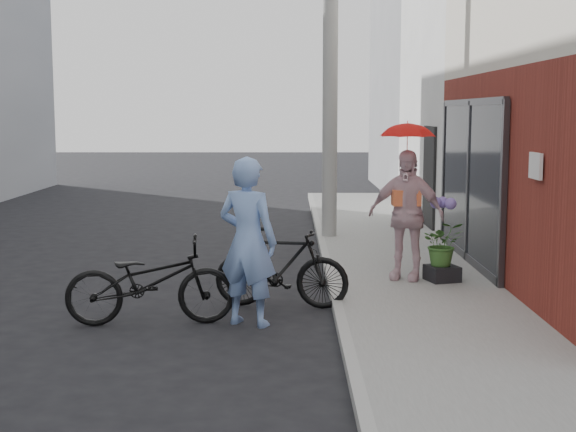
{
  "coord_description": "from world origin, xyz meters",
  "views": [
    {
      "loc": [
        0.36,
        -8.92,
        2.43
      ],
      "look_at": [
        0.33,
        1.3,
        1.1
      ],
      "focal_mm": 50.0,
      "sensor_mm": 36.0,
      "label": 1
    }
  ],
  "objects_px": {
    "utility_pole": "(330,53)",
    "bike_left": "(150,281)",
    "planter": "(442,273)",
    "officer": "(248,242)",
    "kimono_woman": "(406,215)",
    "bike_right": "(281,267)"
  },
  "relations": [
    {
      "from": "officer",
      "to": "utility_pole",
      "type": "bearing_deg",
      "value": -77.47
    },
    {
      "from": "planter",
      "to": "bike_right",
      "type": "bearing_deg",
      "value": -155.01
    },
    {
      "from": "officer",
      "to": "kimono_woman",
      "type": "relative_size",
      "value": 1.08
    },
    {
      "from": "utility_pole",
      "to": "bike_left",
      "type": "relative_size",
      "value": 3.63
    },
    {
      "from": "officer",
      "to": "planter",
      "type": "xyz_separation_m",
      "value": [
        2.58,
        1.86,
        -0.74
      ]
    },
    {
      "from": "utility_pole",
      "to": "planter",
      "type": "bearing_deg",
      "value": -71.62
    },
    {
      "from": "utility_pole",
      "to": "bike_left",
      "type": "bearing_deg",
      "value": -111.54
    },
    {
      "from": "kimono_woman",
      "to": "planter",
      "type": "bearing_deg",
      "value": 7.75
    },
    {
      "from": "bike_left",
      "to": "bike_right",
      "type": "bearing_deg",
      "value": -67.43
    },
    {
      "from": "officer",
      "to": "bike_left",
      "type": "relative_size",
      "value": 1.0
    },
    {
      "from": "bike_right",
      "to": "kimono_woman",
      "type": "bearing_deg",
      "value": -46.7
    },
    {
      "from": "bike_left",
      "to": "planter",
      "type": "relative_size",
      "value": 4.82
    },
    {
      "from": "officer",
      "to": "planter",
      "type": "height_order",
      "value": "officer"
    },
    {
      "from": "utility_pole",
      "to": "bike_right",
      "type": "distance_m",
      "value": 5.98
    },
    {
      "from": "utility_pole",
      "to": "planter",
      "type": "relative_size",
      "value": 17.52
    },
    {
      "from": "utility_pole",
      "to": "kimono_woman",
      "type": "xyz_separation_m",
      "value": [
        0.86,
        -3.95,
        -2.48
      ]
    },
    {
      "from": "bike_left",
      "to": "planter",
      "type": "bearing_deg",
      "value": -69.62
    },
    {
      "from": "utility_pole",
      "to": "kimono_woman",
      "type": "relative_size",
      "value": 3.89
    },
    {
      "from": "utility_pole",
      "to": "bike_right",
      "type": "relative_size",
      "value": 4.14
    },
    {
      "from": "officer",
      "to": "planter",
      "type": "bearing_deg",
      "value": -120.08
    },
    {
      "from": "utility_pole",
      "to": "kimono_woman",
      "type": "height_order",
      "value": "utility_pole"
    },
    {
      "from": "utility_pole",
      "to": "bike_left",
      "type": "xyz_separation_m",
      "value": [
        -2.34,
        -5.93,
        -2.99
      ]
    }
  ]
}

